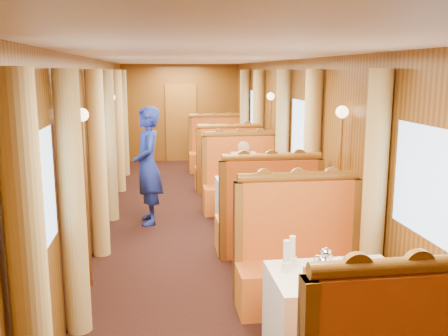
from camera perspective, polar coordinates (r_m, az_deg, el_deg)
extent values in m
cube|color=brown|center=(13.10, -4.92, 5.18)|extent=(0.80, 0.04, 2.00)
cube|color=white|center=(4.28, 12.64, -16.35)|extent=(1.05, 0.72, 0.75)
cylinder|color=brown|center=(2.95, 21.36, -10.31)|extent=(1.23, 0.10, 0.10)
cube|color=#B83814|center=(5.16, 8.84, -13.15)|extent=(1.30, 0.55, 0.45)
cube|color=#B83814|center=(5.13, 8.36, -5.80)|extent=(1.30, 0.12, 0.80)
cylinder|color=brown|center=(5.02, 8.50, -0.99)|extent=(1.23, 0.10, 0.10)
cube|color=white|center=(7.44, 3.30, -4.18)|extent=(1.05, 0.72, 0.75)
cube|color=#B83814|center=(6.60, 4.87, -7.57)|extent=(1.30, 0.55, 0.45)
cube|color=#B83814|center=(6.22, 5.40, -2.73)|extent=(1.30, 0.12, 0.80)
cylinder|color=brown|center=(6.13, 5.47, 1.26)|extent=(1.23, 0.10, 0.10)
cube|color=#B83814|center=(8.39, 2.05, -3.48)|extent=(1.30, 0.55, 0.45)
cube|color=#B83814|center=(8.46, 1.84, 0.98)|extent=(1.30, 0.12, 0.80)
cylinder|color=brown|center=(8.39, 1.85, 3.94)|extent=(1.23, 0.10, 0.10)
cube|color=white|center=(10.82, -0.23, 0.64)|extent=(1.05, 0.72, 0.75)
cube|color=#B83814|center=(9.92, 0.49, -1.19)|extent=(1.30, 0.55, 0.45)
cube|color=#B83814|center=(9.60, 0.68, 2.19)|extent=(1.30, 0.12, 0.80)
cylinder|color=brown|center=(9.54, 0.68, 4.80)|extent=(1.23, 0.10, 0.10)
cube|color=#B83814|center=(11.77, -0.83, 0.75)|extent=(1.30, 0.55, 0.45)
cube|color=#B83814|center=(11.89, -0.97, 3.89)|extent=(1.30, 0.12, 0.80)
cylinder|color=brown|center=(11.84, -0.97, 6.01)|extent=(1.23, 0.10, 0.10)
cube|color=silver|center=(4.06, 11.45, -11.90)|extent=(0.40, 0.34, 0.01)
cylinder|color=white|center=(4.17, 17.51, -11.58)|extent=(0.23, 0.23, 0.01)
cylinder|color=white|center=(4.07, 7.09, -11.16)|extent=(0.08, 0.08, 0.08)
cylinder|color=white|center=(4.02, 7.13, -9.42)|extent=(0.05, 0.05, 0.18)
cylinder|color=white|center=(4.18, 7.77, -10.60)|extent=(0.08, 0.08, 0.08)
cylinder|color=white|center=(4.13, 7.82, -8.89)|extent=(0.05, 0.05, 0.18)
cylinder|color=silver|center=(7.32, 3.17, -0.86)|extent=(0.06, 0.06, 0.14)
cylinder|color=silver|center=(10.72, -0.19, 2.95)|extent=(0.06, 0.06, 0.14)
cylinder|color=tan|center=(3.09, -21.46, -11.63)|extent=(0.22, 0.22, 2.35)
cylinder|color=tan|center=(4.54, -16.90, -4.13)|extent=(0.22, 0.22, 2.35)
cylinder|color=tan|center=(4.91, 16.80, -2.99)|extent=(0.22, 0.22, 2.35)
cylinder|color=tan|center=(6.42, -14.23, 0.36)|extent=(0.22, 0.22, 2.35)
cylinder|color=tan|center=(7.95, -13.01, 2.42)|extent=(0.22, 0.22, 2.35)
cylinder|color=tan|center=(6.69, 9.97, 0.95)|extent=(0.22, 0.22, 2.35)
cylinder|color=tan|center=(8.17, 6.67, 2.86)|extent=(0.22, 0.22, 2.35)
cylinder|color=tan|center=(9.86, -12.02, 4.09)|extent=(0.22, 0.22, 2.35)
cylinder|color=tan|center=(11.41, -11.46, 5.02)|extent=(0.22, 0.22, 2.35)
cylinder|color=tan|center=(10.04, 3.93, 4.42)|extent=(0.22, 0.22, 2.35)
cylinder|color=tan|center=(11.57, 2.37, 5.31)|extent=(0.22, 0.22, 2.35)
cylinder|color=#BF8C3F|center=(5.53, -15.41, -4.03)|extent=(0.04, 0.04, 1.85)
sphere|color=#FFD18C|center=(5.37, -15.93, 5.86)|extent=(0.14, 0.14, 0.14)
cylinder|color=#BF8C3F|center=(5.85, 12.94, -3.11)|extent=(0.04, 0.04, 1.85)
sphere|color=#FFD18C|center=(5.70, 13.35, 6.25)|extent=(0.14, 0.14, 0.14)
cylinder|color=#BF8C3F|center=(8.94, -12.52, 1.75)|extent=(0.04, 0.04, 1.85)
sphere|color=#FFD18C|center=(8.84, -12.78, 7.87)|extent=(0.14, 0.14, 0.14)
cylinder|color=#BF8C3F|center=(9.14, 5.25, 2.17)|extent=(0.04, 0.04, 1.85)
sphere|color=#FFD18C|center=(9.04, 5.36, 8.16)|extent=(0.14, 0.14, 0.14)
imported|color=navy|center=(7.70, -8.70, 0.25)|extent=(0.51, 0.71, 1.80)
cube|color=beige|center=(8.13, 2.25, -0.15)|extent=(0.40, 0.24, 0.55)
sphere|color=tan|center=(8.07, 2.27, 2.35)|extent=(0.20, 0.20, 0.20)
cube|color=beige|center=(8.01, 2.45, -2.00)|extent=(0.36, 0.30, 0.14)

